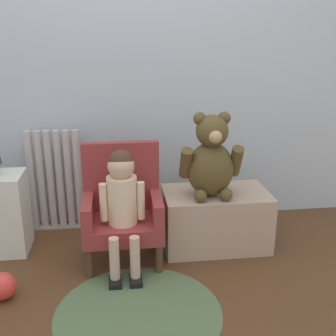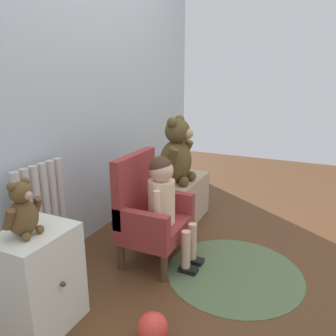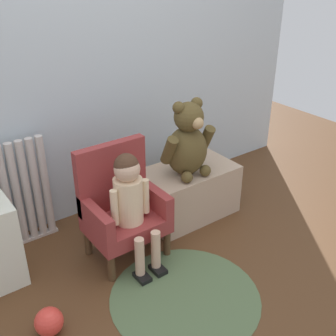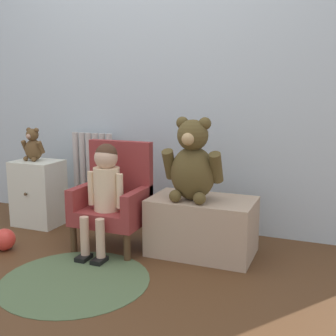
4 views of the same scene
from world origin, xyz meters
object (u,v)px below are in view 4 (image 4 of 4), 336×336
at_px(child_armchair, 114,199).
at_px(toy_ball, 4,239).
at_px(low_bench, 202,226).
at_px(small_teddy_bear, 33,146).
at_px(large_teddy_bear, 193,164).
at_px(radiator, 93,177).
at_px(child_figure, 105,183).
at_px(floor_rug, 75,280).
at_px(small_dresser, 39,193).

distance_m(child_armchair, toy_ball, 0.77).
bearing_deg(low_bench, small_teddy_bear, 175.86).
distance_m(child_armchair, large_teddy_bear, 0.60).
xyz_separation_m(radiator, low_bench, (1.03, -0.37, -0.17)).
distance_m(child_figure, small_teddy_bear, 0.87).
bearing_deg(child_figure, radiator, 128.05).
xyz_separation_m(radiator, floor_rug, (0.50, -1.02, -0.35)).
bearing_deg(floor_rug, radiator, 116.30).
height_order(small_teddy_bear, floor_rug, small_teddy_bear).
distance_m(radiator, low_bench, 1.11).
bearing_deg(child_figure, small_dresser, 159.25).
distance_m(child_figure, low_bench, 0.68).
relative_size(radiator, large_teddy_bear, 1.36).
bearing_deg(child_armchair, radiator, 134.28).
height_order(low_bench, large_teddy_bear, large_teddy_bear).
height_order(radiator, child_armchair, same).
xyz_separation_m(radiator, small_dresser, (-0.32, -0.28, -0.10)).
bearing_deg(floor_rug, small_dresser, 138.19).
distance_m(large_teddy_bear, toy_ball, 1.34).
xyz_separation_m(radiator, small_teddy_bear, (-0.36, -0.27, 0.27)).
height_order(radiator, large_teddy_bear, large_teddy_bear).
relative_size(large_teddy_bear, floor_rug, 0.62).
xyz_separation_m(large_teddy_bear, floor_rug, (-0.48, -0.60, -0.59)).
height_order(floor_rug, toy_ball, toy_ball).
bearing_deg(radiator, small_teddy_bear, -142.80).
distance_m(radiator, small_teddy_bear, 0.52).
bearing_deg(low_bench, child_figure, -161.36).
height_order(large_teddy_bear, toy_ball, large_teddy_bear).
bearing_deg(child_armchair, floor_rug, -84.21).
distance_m(small_dresser, child_armchair, 0.79).
relative_size(radiator, low_bench, 1.07).
bearing_deg(small_dresser, child_armchair, -13.09).
bearing_deg(child_figure, low_bench, 18.64).
distance_m(child_figure, floor_rug, 0.64).
distance_m(radiator, small_dresser, 0.44).
height_order(child_armchair, floor_rug, child_armchair).
bearing_deg(floor_rug, toy_ball, 163.06).
relative_size(radiator, floor_rug, 0.85).
relative_size(radiator, small_dresser, 1.40).
bearing_deg(toy_ball, child_figure, 20.45).
bearing_deg(child_armchair, small_dresser, 166.91).
relative_size(low_bench, small_teddy_bear, 2.61).
height_order(child_armchair, toy_ball, child_armchair).
relative_size(low_bench, large_teddy_bear, 1.28).
distance_m(floor_rug, toy_ball, 0.73).
relative_size(large_teddy_bear, small_teddy_bear, 2.04).
height_order(low_bench, toy_ball, low_bench).
bearing_deg(child_figure, toy_ball, -159.55).
bearing_deg(radiator, toy_ball, -103.20).
bearing_deg(small_dresser, small_teddy_bear, 165.72).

